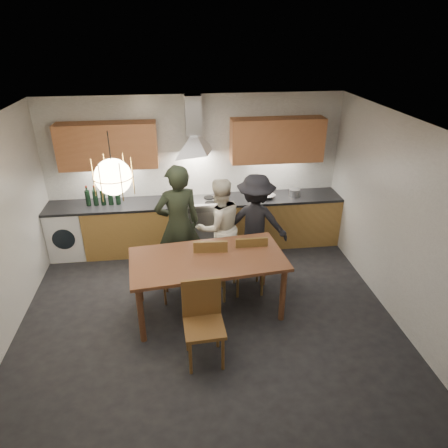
{
  "coord_description": "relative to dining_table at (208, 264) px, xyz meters",
  "views": [
    {
      "loc": [
        -0.31,
        -4.31,
        3.58
      ],
      "look_at": [
        0.28,
        0.4,
        1.2
      ],
      "focal_mm": 32.0,
      "sensor_mm": 36.0,
      "label": 1
    }
  ],
  "objects": [
    {
      "name": "ground",
      "position": [
        -0.03,
        -0.14,
        -0.75
      ],
      "size": [
        5.0,
        5.0,
        0.0
      ],
      "primitive_type": "plane",
      "color": "black",
      "rests_on": "ground"
    },
    {
      "name": "room_shell",
      "position": [
        -0.03,
        -0.14,
        0.96
      ],
      "size": [
        5.02,
        4.52,
        2.61
      ],
      "color": "white",
      "rests_on": "ground"
    },
    {
      "name": "counter_run",
      "position": [
        -0.0,
        1.81,
        -0.3
      ],
      "size": [
        5.0,
        0.62,
        0.9
      ],
      "color": "#BA8C47",
      "rests_on": "ground"
    },
    {
      "name": "range_stove",
      "position": [
        -0.03,
        1.8,
        -0.31
      ],
      "size": [
        0.9,
        0.6,
        0.92
      ],
      "color": "silver",
      "rests_on": "ground"
    },
    {
      "name": "wall_fixtures",
      "position": [
        -0.03,
        1.92,
        1.12
      ],
      "size": [
        4.3,
        0.54,
        1.1
      ],
      "color": "#CD814E",
      "rests_on": "ground"
    },
    {
      "name": "pendant_lamp",
      "position": [
        -1.03,
        -0.24,
        1.35
      ],
      "size": [
        0.43,
        0.43,
        0.7
      ],
      "color": "black",
      "rests_on": "ground"
    },
    {
      "name": "dining_table",
      "position": [
        0.0,
        0.0,
        0.0
      ],
      "size": [
        2.1,
        1.2,
        0.85
      ],
      "rotation": [
        0.0,
        0.0,
        0.1
      ],
      "color": "brown",
      "rests_on": "ground"
    },
    {
      "name": "chair_back_left",
      "position": [
        -0.44,
        0.26,
        -0.28
      ],
      "size": [
        0.4,
        0.4,
        0.83
      ],
      "rotation": [
        0.0,
        0.0,
        3.07
      ],
      "color": "brown",
      "rests_on": "ground"
    },
    {
      "name": "chair_back_mid",
      "position": [
        0.06,
        0.25,
        -0.17
      ],
      "size": [
        0.49,
        0.49,
        1.01
      ],
      "rotation": [
        0.0,
        0.0,
        3.07
      ],
      "color": "brown",
      "rests_on": "ground"
    },
    {
      "name": "chair_back_right",
      "position": [
        0.62,
        0.32,
        -0.19
      ],
      "size": [
        0.45,
        0.45,
        0.98
      ],
      "rotation": [
        0.0,
        0.0,
        3.13
      ],
      "color": "brown",
      "rests_on": "ground"
    },
    {
      "name": "chair_front",
      "position": [
        -0.13,
        -0.83,
        -0.17
      ],
      "size": [
        0.48,
        0.48,
        1.01
      ],
      "rotation": [
        0.0,
        0.0,
        0.05
      ],
      "color": "brown",
      "rests_on": "ground"
    },
    {
      "name": "person_left",
      "position": [
        -0.36,
        0.86,
        0.17
      ],
      "size": [
        0.76,
        0.6,
        1.85
      ],
      "primitive_type": "imported",
      "rotation": [
        0.0,
        0.0,
        3.39
      ],
      "color": "black",
      "rests_on": "ground"
    },
    {
      "name": "person_mid",
      "position": [
        0.26,
        0.99,
        0.03
      ],
      "size": [
        0.92,
        0.81,
        1.57
      ],
      "primitive_type": "imported",
      "rotation": [
        0.0,
        0.0,
        3.48
      ],
      "color": "silver",
      "rests_on": "ground"
    },
    {
      "name": "person_right",
      "position": [
        0.83,
        1.02,
        0.05
      ],
      "size": [
        1.15,
        0.84,
        1.59
      ],
      "primitive_type": "imported",
      "rotation": [
        0.0,
        0.0,
        2.88
      ],
      "color": "black",
      "rests_on": "ground"
    },
    {
      "name": "mixing_bowl",
      "position": [
        1.18,
        1.76,
        0.18
      ],
      "size": [
        0.35,
        0.35,
        0.06
      ],
      "primitive_type": "imported",
      "rotation": [
        0.0,
        0.0,
        0.41
      ],
      "color": "silver",
      "rests_on": "counter_run"
    },
    {
      "name": "stock_pot",
      "position": [
        1.67,
        1.77,
        0.21
      ],
      "size": [
        0.23,
        0.23,
        0.13
      ],
      "primitive_type": "cylinder",
      "rotation": [
        0.0,
        0.0,
        0.31
      ],
      "color": "silver",
      "rests_on": "counter_run"
    },
    {
      "name": "wine_bottles",
      "position": [
        -1.57,
        1.81,
        0.32
      ],
      "size": [
        0.56,
        0.08,
        0.34
      ],
      "color": "black",
      "rests_on": "counter_run"
    }
  ]
}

